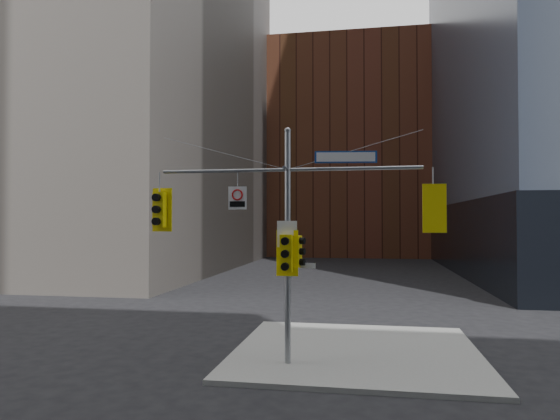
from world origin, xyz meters
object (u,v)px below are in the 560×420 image
(traffic_light_west_arm, at_px, (160,210))
(regulatory_sign_arm, at_px, (237,197))
(traffic_light_east_arm, at_px, (433,208))
(traffic_light_pole_front, at_px, (286,253))
(traffic_light_pole_side, at_px, (298,251))
(street_sign_blade, at_px, (346,157))
(signal_assembly, at_px, (288,222))

(traffic_light_west_arm, distance_m, regulatory_sign_arm, 2.59)
(traffic_light_west_arm, height_order, traffic_light_east_arm, traffic_light_east_arm)
(traffic_light_west_arm, xyz_separation_m, traffic_light_pole_front, (4.14, -0.28, -1.33))
(traffic_light_east_arm, height_order, traffic_light_pole_side, traffic_light_east_arm)
(street_sign_blade, bearing_deg, traffic_light_pole_front, -177.95)
(signal_assembly, bearing_deg, traffic_light_east_arm, 0.00)
(traffic_light_east_arm, height_order, street_sign_blade, street_sign_blade)
(signal_assembly, distance_m, traffic_light_east_arm, 4.29)
(traffic_light_east_arm, height_order, regulatory_sign_arm, regulatory_sign_arm)
(street_sign_blade, bearing_deg, signal_assembly, 173.45)
(signal_assembly, height_order, street_sign_blade, signal_assembly)
(traffic_light_east_arm, bearing_deg, traffic_light_pole_front, -0.07)
(street_sign_blade, bearing_deg, traffic_light_pole_side, 173.59)
(traffic_light_west_arm, xyz_separation_m, traffic_light_pole_side, (4.46, -0.02, -1.28))
(traffic_light_west_arm, xyz_separation_m, traffic_light_east_arm, (8.41, -0.01, 0.00))
(regulatory_sign_arm, bearing_deg, street_sign_blade, -1.75)
(traffic_light_east_arm, bearing_deg, traffic_light_pole_side, -3.60)
(traffic_light_pole_side, height_order, traffic_light_pole_front, traffic_light_pole_front)
(traffic_light_west_arm, relative_size, traffic_light_east_arm, 1.00)
(traffic_light_pole_front, relative_size, regulatory_sign_arm, 1.94)
(traffic_light_pole_side, distance_m, regulatory_sign_arm, 2.51)
(traffic_light_west_arm, height_order, traffic_light_pole_front, traffic_light_west_arm)
(traffic_light_east_arm, distance_m, traffic_light_pole_side, 4.15)
(traffic_light_pole_side, bearing_deg, traffic_light_east_arm, -75.72)
(traffic_light_pole_front, distance_m, street_sign_blade, 3.39)
(traffic_light_east_arm, distance_m, regulatory_sign_arm, 5.85)
(signal_assembly, xyz_separation_m, street_sign_blade, (1.76, 0.00, 1.93))
(traffic_light_east_arm, xyz_separation_m, traffic_light_pole_front, (-4.27, -0.27, -1.33))
(street_sign_blade, bearing_deg, traffic_light_west_arm, 173.24)
(signal_assembly, bearing_deg, regulatory_sign_arm, -179.26)
(traffic_light_west_arm, relative_size, regulatory_sign_arm, 1.96)
(traffic_light_west_arm, bearing_deg, traffic_light_pole_side, 3.63)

